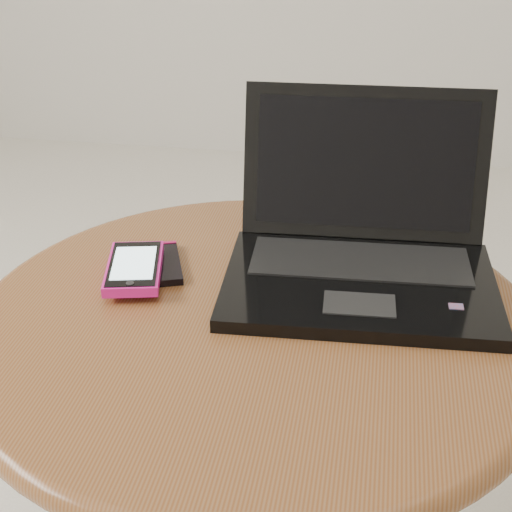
# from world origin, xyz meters

# --- Properties ---
(table) EXTENTS (0.69, 0.69, 0.55)m
(table) POSITION_xyz_m (-0.10, -0.02, 0.43)
(table) COLOR #4F2113
(table) RESTS_ON ground
(laptop) EXTENTS (0.35, 0.30, 0.22)m
(laptop) POSITION_xyz_m (0.01, 0.10, 0.59)
(laptop) COLOR black
(laptop) RESTS_ON table
(phone_black) EXTENTS (0.09, 0.12, 0.01)m
(phone_black) POSITION_xyz_m (-0.25, 0.07, 0.55)
(phone_black) COLOR black
(phone_black) RESTS_ON table
(phone_pink) EXTENTS (0.09, 0.14, 0.02)m
(phone_pink) POSITION_xyz_m (-0.27, 0.04, 0.56)
(phone_pink) COLOR #E71A91
(phone_pink) RESTS_ON phone_black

